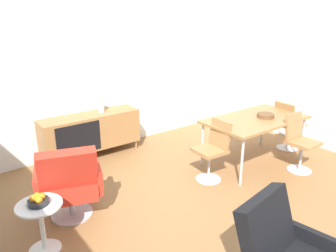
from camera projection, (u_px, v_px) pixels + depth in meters
name	position (u px, v px, depth m)	size (l,w,h in m)	color
ground_plane	(195.00, 215.00, 3.86)	(8.32, 8.32, 0.00)	olive
wall_back	(92.00, 68.00, 5.37)	(6.80, 0.12, 2.80)	silver
sideboard	(91.00, 131.00, 5.32)	(1.60, 0.45, 0.72)	olive
vase_cobalt	(101.00, 104.00, 5.30)	(0.10, 0.10, 0.29)	beige
dining_table	(255.00, 121.00, 5.00)	(1.60, 0.90, 0.74)	olive
wooden_bowl_on_table	(266.00, 116.00, 5.01)	(0.26, 0.26, 0.06)	brown
dining_chair_far_end	(288.00, 124.00, 5.58)	(0.45, 0.42, 0.86)	#9E7042
dining_chair_near_window	(213.00, 148.00, 4.57)	(0.45, 0.42, 0.86)	#9E7042
dining_chair_front_right	(299.00, 140.00, 4.85)	(0.41, 0.43, 0.86)	#9E7042
lounge_chair_red	(69.00, 182.00, 3.66)	(0.84, 0.81, 0.95)	red
side_table_round	(41.00, 222.00, 3.20)	(0.44, 0.44, 0.52)	white
fruit_bowl	(38.00, 200.00, 3.12)	(0.20, 0.20, 0.11)	#262628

